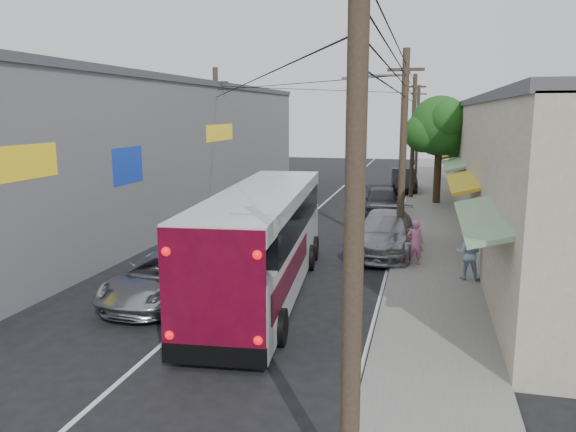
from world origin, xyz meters
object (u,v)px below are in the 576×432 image
object	(u,v)px
parked_suv	(385,233)
parked_car_far	(404,180)
coach_bus	(264,240)
pedestrian_far	(469,253)
pedestrian_near	(415,242)
jeepney	(166,277)
parked_car_mid	(381,201)

from	to	relation	value
parked_suv	parked_car_far	distance (m)	18.49
coach_bus	pedestrian_far	world-z (taller)	coach_bus
coach_bus	pedestrian_near	bearing A→B (deg)	36.51
jeepney	pedestrian_far	world-z (taller)	pedestrian_far
pedestrian_far	parked_suv	bearing A→B (deg)	-40.30
parked_car_mid	pedestrian_far	bearing A→B (deg)	-75.60
coach_bus	parked_car_far	size ratio (longest dim) A/B	2.38
parked_car_mid	pedestrian_near	world-z (taller)	pedestrian_near
jeepney	pedestrian_far	distance (m)	9.86
parked_suv	pedestrian_far	bearing A→B (deg)	-46.71
parked_suv	pedestrian_far	size ratio (longest dim) A/B	3.18
parked_car_far	parked_car_mid	bearing A→B (deg)	-99.20
jeepney	pedestrian_near	distance (m)	9.09
coach_bus	jeepney	xyz separation A→B (m)	(-2.68, -1.42, -0.99)
parked_suv	parked_car_far	size ratio (longest dim) A/B	1.16
jeepney	parked_car_mid	size ratio (longest dim) A/B	1.07
jeepney	parked_suv	bearing A→B (deg)	54.13
coach_bus	parked_car_mid	distance (m)	14.58
parked_suv	pedestrian_far	xyz separation A→B (m)	(3.00, -3.39, 0.19)
jeepney	parked_car_far	world-z (taller)	parked_car_far
parked_suv	pedestrian_far	world-z (taller)	pedestrian_far
parked_car_far	pedestrian_far	bearing A→B (deg)	-86.89
pedestrian_near	coach_bus	bearing A→B (deg)	42.16
pedestrian_near	pedestrian_far	xyz separation A→B (m)	(1.77, -1.48, 0.06)
coach_bus	parked_car_mid	world-z (taller)	coach_bus
parked_car_far	pedestrian_far	distance (m)	22.09
parked_car_mid	pedestrian_far	distance (m)	12.33
coach_bus	parked_suv	bearing A→B (deg)	55.66
pedestrian_near	pedestrian_far	bearing A→B (deg)	140.44
coach_bus	pedestrian_far	bearing A→B (deg)	17.02
coach_bus	parked_car_far	distance (m)	24.73
parked_suv	parked_car_mid	size ratio (longest dim) A/B	1.19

